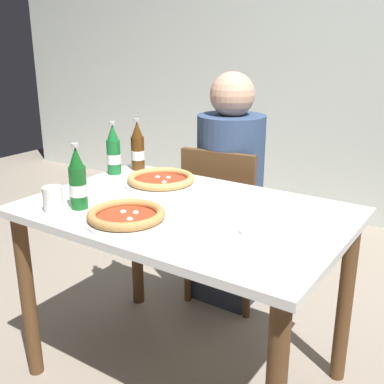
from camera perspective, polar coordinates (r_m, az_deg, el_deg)
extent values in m
plane|color=gray|center=(2.13, -0.80, -21.30)|extent=(8.00, 8.00, 0.00)
cube|color=silver|center=(3.67, 19.73, 16.31)|extent=(7.00, 0.10, 2.60)
cube|color=silver|center=(1.76, -0.90, -2.44)|extent=(1.20, 0.80, 0.03)
cylinder|color=brown|center=(2.05, -19.44, -12.03)|extent=(0.06, 0.06, 0.72)
cylinder|color=brown|center=(2.45, -6.80, -5.85)|extent=(0.06, 0.06, 0.72)
cylinder|color=brown|center=(2.00, 18.20, -12.58)|extent=(0.06, 0.06, 0.72)
cube|color=brown|center=(2.49, 4.76, -3.66)|extent=(0.44, 0.44, 0.04)
cube|color=brown|center=(2.26, 3.11, 0.01)|extent=(0.38, 0.07, 0.40)
cylinder|color=brown|center=(2.67, 9.46, -7.54)|extent=(0.04, 0.04, 0.41)
cylinder|color=brown|center=(2.79, 2.80, -6.22)|extent=(0.04, 0.04, 0.41)
cylinder|color=brown|center=(2.39, 6.80, -10.73)|extent=(0.04, 0.04, 0.41)
cylinder|color=brown|center=(2.51, -0.54, -9.05)|extent=(0.04, 0.04, 0.41)
cube|color=#2D3342|center=(2.56, 4.42, -8.07)|extent=(0.32, 0.28, 0.45)
cylinder|color=#33476B|center=(2.38, 4.71, 2.79)|extent=(0.34, 0.34, 0.55)
sphere|color=tan|center=(2.31, 4.95, 11.77)|extent=(0.22, 0.22, 0.22)
cylinder|color=white|center=(1.63, -7.99, -3.43)|extent=(0.29, 0.29, 0.01)
cylinder|color=#BC381E|center=(1.63, -8.01, -3.07)|extent=(0.21, 0.21, 0.01)
torus|color=#B78447|center=(1.63, -8.03, -2.71)|extent=(0.27, 0.27, 0.03)
sphere|color=silver|center=(1.67, -8.40, -2.54)|extent=(0.02, 0.02, 0.02)
sphere|color=silver|center=(1.60, -7.63, -3.45)|extent=(0.02, 0.02, 0.02)
sphere|color=silver|center=(1.66, -6.90, -2.65)|extent=(0.02, 0.02, 0.02)
cylinder|color=white|center=(2.03, -3.80, 1.04)|extent=(0.32, 0.32, 0.01)
cylinder|color=#BC381E|center=(2.03, -3.81, 1.34)|extent=(0.23, 0.23, 0.01)
torus|color=tan|center=(2.03, -3.81, 1.64)|extent=(0.29, 0.29, 0.03)
sphere|color=silver|center=(2.07, -4.23, 1.71)|extent=(0.02, 0.02, 0.02)
sphere|color=silver|center=(2.00, -3.40, 1.09)|extent=(0.02, 0.02, 0.02)
sphere|color=silver|center=(2.06, -2.90, 1.64)|extent=(0.02, 0.02, 0.02)
cylinder|color=#14591E|center=(1.78, -13.73, 0.52)|extent=(0.06, 0.06, 0.16)
cone|color=#14591E|center=(1.75, -14.02, 4.19)|extent=(0.05, 0.05, 0.07)
cylinder|color=#B7B7BC|center=(1.74, -14.12, 5.59)|extent=(0.03, 0.03, 0.01)
cylinder|color=white|center=(1.78, -13.71, 0.27)|extent=(0.07, 0.07, 0.04)
cylinder|color=#196B2D|center=(2.21, -9.53, 4.23)|extent=(0.06, 0.06, 0.16)
cone|color=#196B2D|center=(2.19, -9.69, 7.22)|extent=(0.05, 0.05, 0.07)
cylinder|color=#B7B7BC|center=(2.18, -9.75, 8.34)|extent=(0.03, 0.03, 0.01)
cylinder|color=white|center=(2.22, -9.52, 4.03)|extent=(0.07, 0.07, 0.04)
cylinder|color=#512D0F|center=(2.27, -6.63, 4.73)|extent=(0.06, 0.06, 0.16)
cone|color=#512D0F|center=(2.25, -6.74, 7.65)|extent=(0.05, 0.05, 0.07)
cylinder|color=#B7B7BC|center=(2.24, -6.78, 8.74)|extent=(0.03, 0.03, 0.01)
cylinder|color=white|center=(2.28, -6.62, 4.54)|extent=(0.07, 0.07, 0.04)
cube|color=white|center=(1.57, 9.08, -4.52)|extent=(0.23, 0.23, 0.00)
cube|color=silver|center=(1.56, 9.76, -4.51)|extent=(0.06, 0.19, 0.00)
cube|color=silver|center=(1.58, 8.43, -4.22)|extent=(0.09, 0.16, 0.00)
cylinder|color=white|center=(1.77, -16.62, -0.87)|extent=(0.07, 0.07, 0.09)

